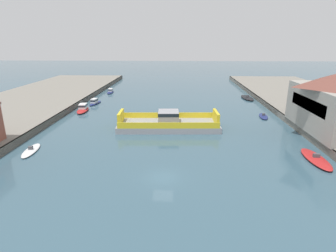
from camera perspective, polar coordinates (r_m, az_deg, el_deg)
name	(u,v)px	position (r m, az deg, el deg)	size (l,w,h in m)	color
ground_plane	(163,178)	(33.54, -1.10, -10.81)	(400.00, 400.00, 0.00)	#385666
chain_ferry	(168,123)	(51.17, 0.09, 0.62)	(19.23, 7.93, 3.39)	#939399
moored_boat_near_left	(247,98)	(81.37, 16.34, 5.73)	(3.33, 8.15, 1.06)	black
moored_boat_near_right	(316,159)	(43.03, 28.69, -6.08)	(2.51, 7.64, 1.03)	red
moored_boat_mid_left	(31,150)	(45.72, -26.90, -4.60)	(2.51, 5.93, 0.85)	white
moored_boat_mid_right	(110,91)	(89.33, -12.04, 7.18)	(2.04, 5.89, 1.31)	navy
moored_boat_far_left	(263,116)	(62.62, 19.45, 1.96)	(2.42, 5.50, 0.88)	navy
moored_boat_far_right	(95,102)	(73.92, -15.18, 4.92)	(2.56, 6.23, 1.49)	navy
moored_boat_upstream_a	(83,109)	(67.14, -17.50, 3.53)	(3.06, 6.96, 1.70)	red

